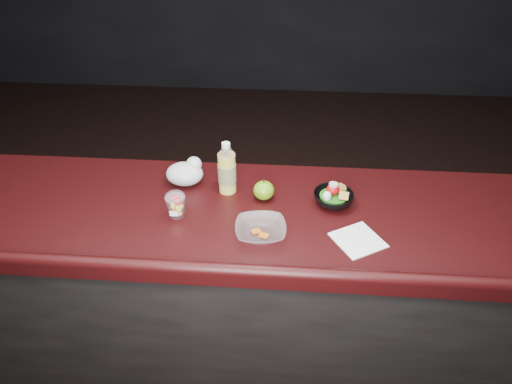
% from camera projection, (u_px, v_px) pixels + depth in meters
% --- Properties ---
extents(room_shell, '(8.00, 8.00, 8.00)m').
position_uv_depth(room_shell, '(203.00, 20.00, 1.11)').
color(room_shell, black).
rests_on(room_shell, ground).
extents(counter, '(4.06, 0.71, 1.02)m').
position_uv_depth(counter, '(233.00, 297.00, 2.12)').
color(counter, black).
rests_on(counter, ground).
extents(lemonade_bottle, '(0.08, 0.08, 0.23)m').
position_uv_depth(lemonade_bottle, '(227.00, 171.00, 1.88)').
color(lemonade_bottle, gold).
rests_on(lemonade_bottle, counter).
extents(fruit_cup, '(0.08, 0.08, 0.11)m').
position_uv_depth(fruit_cup, '(176.00, 204.00, 1.76)').
color(fruit_cup, white).
rests_on(fruit_cup, counter).
extents(green_apple, '(0.09, 0.09, 0.09)m').
position_uv_depth(green_apple, '(264.00, 190.00, 1.87)').
color(green_apple, '#41760D').
rests_on(green_apple, counter).
extents(plastic_bag, '(0.16, 0.13, 0.12)m').
position_uv_depth(plastic_bag, '(186.00, 173.00, 1.95)').
color(plastic_bag, silver).
rests_on(plastic_bag, counter).
extents(snack_bowl, '(0.21, 0.21, 0.09)m').
position_uv_depth(snack_bowl, '(333.00, 197.00, 1.84)').
color(snack_bowl, black).
rests_on(snack_bowl, counter).
extents(takeout_bowl, '(0.21, 0.21, 0.05)m').
position_uv_depth(takeout_bowl, '(261.00, 230.00, 1.68)').
color(takeout_bowl, silver).
rests_on(takeout_bowl, counter).
extents(paper_napkin, '(0.22, 0.22, 0.00)m').
position_uv_depth(paper_napkin, '(358.00, 240.00, 1.67)').
color(paper_napkin, white).
rests_on(paper_napkin, counter).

